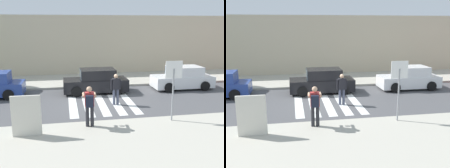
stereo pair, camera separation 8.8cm
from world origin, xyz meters
TOP-DOWN VIEW (x-y plane):
  - ground_plane at (0.00, 0.00)m, footprint 120.00×120.00m
  - sidewalk_near at (0.00, -6.20)m, footprint 60.00×6.00m
  - sidewalk_far at (0.00, 6.00)m, footprint 60.00×4.80m
  - building_facade_far at (0.00, 10.40)m, footprint 56.00×4.00m
  - crosswalk_stripe_0 at (-1.60, 0.20)m, footprint 0.44×5.20m
  - crosswalk_stripe_1 at (-0.80, 0.20)m, footprint 0.44×5.20m
  - crosswalk_stripe_2 at (0.00, 0.20)m, footprint 0.44×5.20m
  - crosswalk_stripe_3 at (0.80, 0.20)m, footprint 0.44×5.20m
  - crosswalk_stripe_4 at (1.60, 0.20)m, footprint 0.44×5.20m
  - stop_sign at (2.67, -3.73)m, footprint 0.76×0.08m
  - photographer_with_backpack at (-1.01, -3.81)m, footprint 0.62×0.87m
  - pedestrian_crossing at (0.75, -0.56)m, footprint 0.58×0.25m
  - parked_car_black at (0.01, 2.30)m, footprint 4.10×1.92m
  - parked_car_white at (6.01, 2.30)m, footprint 4.10×1.92m
  - advertising_board at (-3.48, -4.30)m, footprint 1.10×0.11m

SIDE VIEW (x-z plane):
  - ground_plane at x=0.00m, z-range 0.00..0.00m
  - crosswalk_stripe_0 at x=-1.60m, z-range 0.00..0.01m
  - crosswalk_stripe_1 at x=-0.80m, z-range 0.00..0.01m
  - crosswalk_stripe_2 at x=0.00m, z-range 0.00..0.01m
  - crosswalk_stripe_3 at x=0.80m, z-range 0.00..0.01m
  - crosswalk_stripe_4 at x=1.60m, z-range 0.00..0.01m
  - sidewalk_near at x=0.00m, z-range 0.00..0.14m
  - sidewalk_far at x=0.00m, z-range 0.00..0.14m
  - parked_car_black at x=0.01m, z-range -0.05..1.50m
  - parked_car_white at x=6.01m, z-range -0.05..1.50m
  - advertising_board at x=-3.48m, z-range 0.14..1.74m
  - pedestrian_crossing at x=0.75m, z-range 0.11..1.84m
  - photographer_with_backpack at x=-1.01m, z-range 0.31..2.03m
  - stop_sign at x=2.67m, z-range 0.75..3.43m
  - building_facade_far at x=0.00m, z-range 0.00..5.12m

